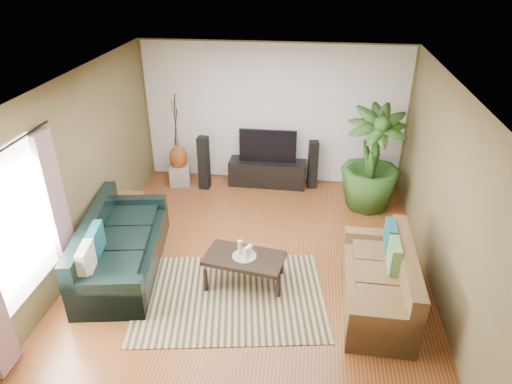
% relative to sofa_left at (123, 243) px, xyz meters
% --- Properties ---
extents(floor, '(5.50, 5.50, 0.00)m').
position_rel_sofa_left_xyz_m(floor, '(1.85, 0.41, -0.42)').
color(floor, brown).
rests_on(floor, ground).
extents(ceiling, '(5.50, 5.50, 0.00)m').
position_rel_sofa_left_xyz_m(ceiling, '(1.85, 0.41, 2.28)').
color(ceiling, white).
rests_on(ceiling, ground).
extents(wall_back, '(5.00, 0.00, 5.00)m').
position_rel_sofa_left_xyz_m(wall_back, '(1.85, 3.16, 0.93)').
color(wall_back, brown).
rests_on(wall_back, ground).
extents(wall_front, '(5.00, 0.00, 5.00)m').
position_rel_sofa_left_xyz_m(wall_front, '(1.85, -2.34, 0.93)').
color(wall_front, brown).
rests_on(wall_front, ground).
extents(wall_left, '(0.00, 5.50, 5.50)m').
position_rel_sofa_left_xyz_m(wall_left, '(-0.65, 0.41, 0.92)').
color(wall_left, brown).
rests_on(wall_left, ground).
extents(wall_right, '(0.00, 5.50, 5.50)m').
position_rel_sofa_left_xyz_m(wall_right, '(4.35, 0.41, 0.92)').
color(wall_right, brown).
rests_on(wall_right, ground).
extents(backwall_panel, '(4.90, 0.00, 4.90)m').
position_rel_sofa_left_xyz_m(backwall_panel, '(1.85, 3.15, 0.93)').
color(backwall_panel, white).
rests_on(backwall_panel, ground).
extents(window_pane, '(0.00, 1.80, 1.80)m').
position_rel_sofa_left_xyz_m(window_pane, '(-0.63, -1.19, 0.97)').
color(window_pane, white).
rests_on(window_pane, ground).
extents(curtain_far, '(0.08, 0.35, 2.20)m').
position_rel_sofa_left_xyz_m(curtain_far, '(-0.58, -0.44, 0.72)').
color(curtain_far, gray).
rests_on(curtain_far, ground).
extents(sofa_left, '(1.31, 2.37, 0.85)m').
position_rel_sofa_left_xyz_m(sofa_left, '(0.00, 0.00, 0.00)').
color(sofa_left, black).
rests_on(sofa_left, floor).
extents(sofa_right, '(0.86, 1.83, 0.85)m').
position_rel_sofa_left_xyz_m(sofa_right, '(3.54, -0.34, 0.00)').
color(sofa_right, brown).
rests_on(sofa_right, floor).
extents(area_rug, '(2.77, 2.16, 0.01)m').
position_rel_sofa_left_xyz_m(area_rug, '(1.63, -0.45, -0.42)').
color(area_rug, tan).
rests_on(area_rug, floor).
extents(coffee_table, '(1.15, 0.75, 0.44)m').
position_rel_sofa_left_xyz_m(coffee_table, '(1.78, -0.12, -0.21)').
color(coffee_table, black).
rests_on(coffee_table, floor).
extents(candle_tray, '(0.33, 0.33, 0.01)m').
position_rel_sofa_left_xyz_m(candle_tray, '(1.78, -0.12, 0.02)').
color(candle_tray, gray).
rests_on(candle_tray, coffee_table).
extents(candle_tall, '(0.07, 0.07, 0.21)m').
position_rel_sofa_left_xyz_m(candle_tall, '(1.72, -0.09, 0.13)').
color(candle_tall, beige).
rests_on(candle_tall, candle_tray).
extents(candle_mid, '(0.07, 0.07, 0.17)m').
position_rel_sofa_left_xyz_m(candle_mid, '(1.82, -0.16, 0.11)').
color(candle_mid, beige).
rests_on(candle_mid, candle_tray).
extents(candle_short, '(0.07, 0.07, 0.14)m').
position_rel_sofa_left_xyz_m(candle_short, '(1.85, -0.06, 0.09)').
color(candle_short, '#EDE8C8').
rests_on(candle_short, candle_tray).
extents(tv_stand, '(1.50, 0.48, 0.50)m').
position_rel_sofa_left_xyz_m(tv_stand, '(1.78, 2.91, -0.18)').
color(tv_stand, black).
rests_on(tv_stand, floor).
extents(television, '(1.09, 0.06, 0.64)m').
position_rel_sofa_left_xyz_m(television, '(1.78, 2.91, 0.39)').
color(television, black).
rests_on(television, tv_stand).
extents(speaker_left, '(0.20, 0.22, 1.05)m').
position_rel_sofa_left_xyz_m(speaker_left, '(0.59, 2.63, 0.10)').
color(speaker_left, black).
rests_on(speaker_left, floor).
extents(speaker_right, '(0.20, 0.22, 0.95)m').
position_rel_sofa_left_xyz_m(speaker_right, '(2.65, 2.91, 0.05)').
color(speaker_right, black).
rests_on(speaker_right, floor).
extents(potted_plant, '(1.08, 1.08, 1.84)m').
position_rel_sofa_left_xyz_m(potted_plant, '(3.66, 2.28, 0.50)').
color(potted_plant, '#274F1A').
rests_on(potted_plant, floor).
extents(plant_pot, '(0.34, 0.34, 0.26)m').
position_rel_sofa_left_xyz_m(plant_pot, '(3.66, 2.28, -0.29)').
color(plant_pot, black).
rests_on(plant_pot, floor).
extents(pedestal, '(0.46, 0.46, 0.38)m').
position_rel_sofa_left_xyz_m(pedestal, '(0.06, 2.73, -0.23)').
color(pedestal, '#989895').
rests_on(pedestal, floor).
extents(vase, '(0.35, 0.35, 0.49)m').
position_rel_sofa_left_xyz_m(vase, '(0.06, 2.73, 0.13)').
color(vase, brown).
rests_on(vase, pedestal).
extents(side_table, '(0.45, 0.45, 0.47)m').
position_rel_sofa_left_xyz_m(side_table, '(-0.40, 1.24, -0.19)').
color(side_table, brown).
rests_on(side_table, floor).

